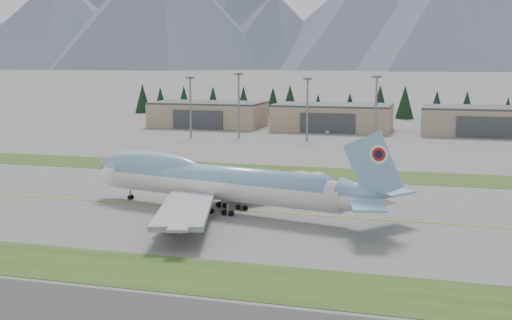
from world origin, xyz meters
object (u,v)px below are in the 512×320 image
(hangar_center, at_px, (333,117))
(service_vehicle_a, at_px, (327,134))
(hangar_right, at_px, (485,121))
(boeing_747_freighter, at_px, (218,182))
(service_vehicle_b, at_px, (379,143))
(hangar_left, at_px, (208,114))

(hangar_center, bearing_deg, service_vehicle_a, -88.62)
(hangar_right, bearing_deg, boeing_747_freighter, -110.96)
(hangar_right, xyz_separation_m, service_vehicle_a, (-59.64, -14.98, -5.39))
(hangar_center, height_order, service_vehicle_a, hangar_center)
(boeing_747_freighter, height_order, service_vehicle_b, boeing_747_freighter)
(hangar_center, height_order, service_vehicle_b, hangar_center)
(hangar_left, distance_m, hangar_center, 55.00)
(boeing_747_freighter, relative_size, service_vehicle_b, 21.07)
(boeing_747_freighter, xyz_separation_m, hangar_left, (-57.05, 151.27, -0.27))
(service_vehicle_a, relative_size, service_vehicle_b, 1.20)
(hangar_center, bearing_deg, boeing_747_freighter, -89.22)
(boeing_747_freighter, xyz_separation_m, service_vehicle_a, (-1.69, 136.28, -5.66))
(hangar_right, distance_m, service_vehicle_b, 53.15)
(hangar_right, height_order, service_vehicle_b, hangar_right)
(boeing_747_freighter, relative_size, service_vehicle_a, 17.51)
(service_vehicle_a, bearing_deg, boeing_747_freighter, -116.72)
(boeing_747_freighter, relative_size, hangar_right, 1.36)
(hangar_right, xyz_separation_m, service_vehicle_b, (-37.65, -37.12, -5.39))
(service_vehicle_b, bearing_deg, hangar_center, 64.36)
(hangar_center, distance_m, hangar_right, 60.00)
(hangar_right, bearing_deg, hangar_center, 180.00)
(hangar_left, xyz_separation_m, hangar_center, (55.00, 0.00, 0.00))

